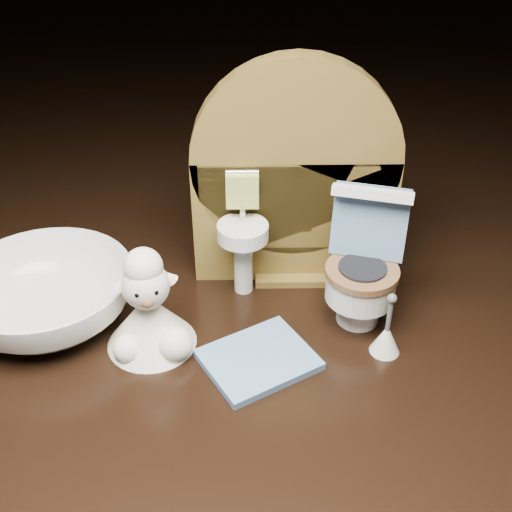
% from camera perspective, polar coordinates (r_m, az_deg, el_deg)
% --- Properties ---
extents(backdrop_panel, '(0.13, 0.05, 0.15)m').
position_cam_1_polar(backdrop_panel, '(0.40, 3.38, 5.99)').
color(backdrop_panel, brown).
rests_on(backdrop_panel, ground).
extents(toy_toilet, '(0.05, 0.06, 0.09)m').
position_cam_1_polar(toy_toilet, '(0.39, 9.54, -1.27)').
color(toy_toilet, white).
rests_on(toy_toilet, ground).
extents(bath_mat, '(0.08, 0.07, 0.00)m').
position_cam_1_polar(bath_mat, '(0.37, 0.23, -9.19)').
color(bath_mat, '#5E85AE').
rests_on(bath_mat, ground).
extents(toilet_brush, '(0.02, 0.02, 0.04)m').
position_cam_1_polar(toilet_brush, '(0.38, 11.50, -7.05)').
color(toilet_brush, white).
rests_on(toilet_brush, ground).
extents(plush_lamb, '(0.05, 0.05, 0.07)m').
position_cam_1_polar(plush_lamb, '(0.37, -9.46, -5.08)').
color(plush_lamb, white).
rests_on(plush_lamb, ground).
extents(ceramic_bowl, '(0.11, 0.11, 0.03)m').
position_cam_1_polar(ceramic_bowl, '(0.41, -18.13, -3.46)').
color(ceramic_bowl, white).
rests_on(ceramic_bowl, ground).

